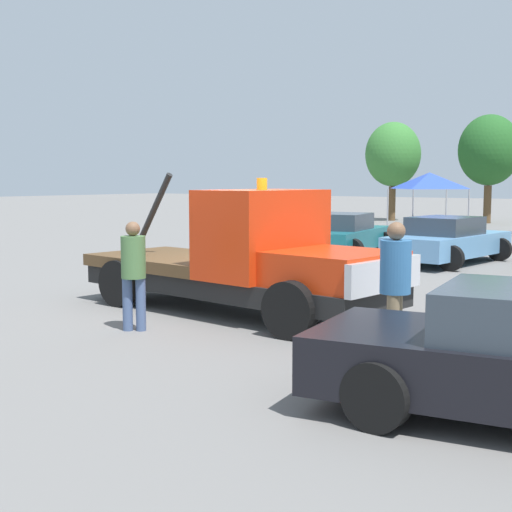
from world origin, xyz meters
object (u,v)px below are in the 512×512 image
parked_car_teal (342,235)px  tree_right (393,155)px  tow_truck (249,262)px  traffic_cone (358,277)px  parked_car_skyblue (448,241)px  person_near_truck (395,281)px  person_at_hood (133,268)px  canopy_tent_blue (429,181)px  tree_left (489,150)px

parked_car_teal → tree_right: tree_right is taller
tow_truck → parked_car_teal: (-3.58, 9.58, -0.29)m
tree_right → traffic_cone: tree_right is taller
parked_car_teal → parked_car_skyblue: same height
person_near_truck → person_at_hood: (-4.10, -0.77, -0.06)m
parked_car_teal → traffic_cone: size_ratio=8.60×
person_at_hood → traffic_cone: person_at_hood is taller
canopy_tent_blue → person_near_truck: bearing=-68.2°
tow_truck → person_near_truck: size_ratio=3.53×
person_at_hood → canopy_tent_blue: canopy_tent_blue is taller
person_near_truck → tow_truck: bearing=143.3°
person_at_hood → traffic_cone: size_ratio=3.14×
parked_car_teal → canopy_tent_blue: 12.56m
canopy_tent_blue → traffic_cone: 18.97m
tow_truck → canopy_tent_blue: bearing=110.8°
canopy_tent_blue → traffic_cone: (5.92, -17.90, -2.07)m
person_at_hood → parked_car_skyblue: size_ratio=0.36×
tow_truck → traffic_cone: 3.98m
canopy_tent_blue → traffic_cone: size_ratio=5.26×
traffic_cone → canopy_tent_blue: bearing=108.3°
person_near_truck → canopy_tent_blue: 25.01m
person_at_hood → canopy_tent_blue: (-5.19, 23.95, 1.32)m
tow_truck → canopy_tent_blue: canopy_tent_blue is taller
parked_car_skyblue → traffic_cone: parked_car_skyblue is taller
person_near_truck → tree_left: tree_left is taller
person_near_truck → tree_right: tree_right is taller
traffic_cone → tow_truck: bearing=-90.8°
tow_truck → parked_car_skyblue: tow_truck is taller
canopy_tent_blue → tree_right: bearing=127.8°
traffic_cone → person_near_truck: bearing=-57.5°
tow_truck → tree_right: size_ratio=1.14×
tow_truck → traffic_cone: size_ratio=11.73×
tow_truck → parked_car_skyblue: size_ratio=1.36×
tow_truck → parked_car_teal: 10.24m
person_near_truck → canopy_tent_blue: canopy_tent_blue is taller
person_at_hood → parked_car_teal: size_ratio=0.37×
tree_left → tree_right: 5.35m
tow_truck → tree_left: size_ratio=1.10×
tow_truck → person_at_hood: bearing=-101.9°
parked_car_teal → parked_car_skyblue: size_ratio=1.00×
person_near_truck → parked_car_skyblue: (-3.53, 10.88, -0.41)m
person_near_truck → person_at_hood: 4.17m
tree_right → traffic_cone: bearing=-65.9°
parked_car_skyblue → canopy_tent_blue: canopy_tent_blue is taller
person_at_hood → parked_car_teal: (-2.91, 11.71, -0.35)m
person_at_hood → canopy_tent_blue: size_ratio=0.60×
tow_truck → person_at_hood: size_ratio=3.74×
canopy_tent_blue → parked_car_teal: bearing=-79.4°
person_near_truck → canopy_tent_blue: size_ratio=0.63×
tree_left → traffic_cone: bearing=-77.5°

